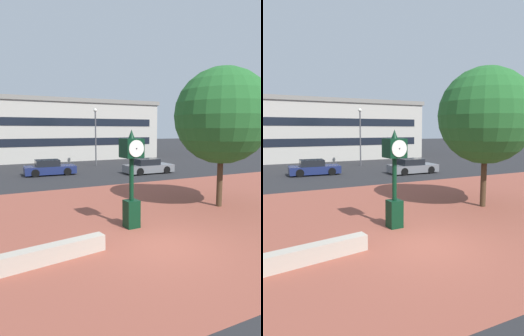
% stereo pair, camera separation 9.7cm
% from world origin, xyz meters
% --- Properties ---
extents(ground_plane, '(200.00, 200.00, 0.00)m').
position_xyz_m(ground_plane, '(0.00, 0.00, 0.00)').
color(ground_plane, '#262628').
extents(plaza_brick_paving, '(44.00, 14.61, 0.01)m').
position_xyz_m(plaza_brick_paving, '(0.00, 3.31, 0.00)').
color(plaza_brick_paving, brown).
rests_on(plaza_brick_paving, ground).
extents(planter_wall, '(3.22, 0.90, 0.50)m').
position_xyz_m(planter_wall, '(-3.43, 0.40, 0.25)').
color(planter_wall, '#ADA393').
rests_on(planter_wall, ground).
extents(street_clock, '(0.75, 0.84, 3.77)m').
position_xyz_m(street_clock, '(-0.09, 2.09, 2.03)').
color(street_clock, black).
rests_on(street_clock, ground).
extents(plaza_tree, '(4.93, 4.59, 6.72)m').
position_xyz_m(plaza_tree, '(5.47, 3.18, 4.32)').
color(plaza_tree, '#42301E').
rests_on(plaza_tree, ground).
extents(car_street_mid, '(4.20, 2.04, 1.28)m').
position_xyz_m(car_street_mid, '(-0.28, 17.16, 0.57)').
color(car_street_mid, navy).
rests_on(car_street_mid, ground).
extents(car_street_far, '(4.22, 1.99, 1.28)m').
position_xyz_m(car_street_far, '(7.62, 14.37, 0.57)').
color(car_street_far, slate).
rests_on(car_street_far, ground).
extents(civic_building, '(24.80, 15.99, 7.50)m').
position_xyz_m(civic_building, '(3.88, 34.55, 3.76)').
color(civic_building, '#B2ADA3').
rests_on(civic_building, ground).
extents(street_lamp_post, '(0.36, 0.36, 5.95)m').
position_xyz_m(street_lamp_post, '(5.36, 21.43, 3.69)').
color(street_lamp_post, '#4C4C51').
rests_on(street_lamp_post, ground).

